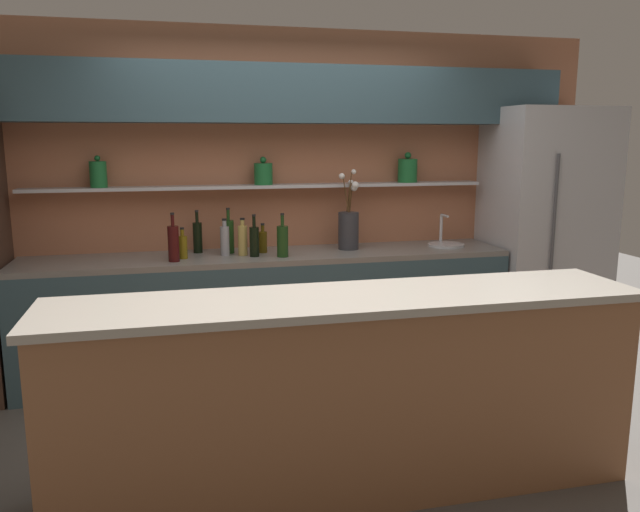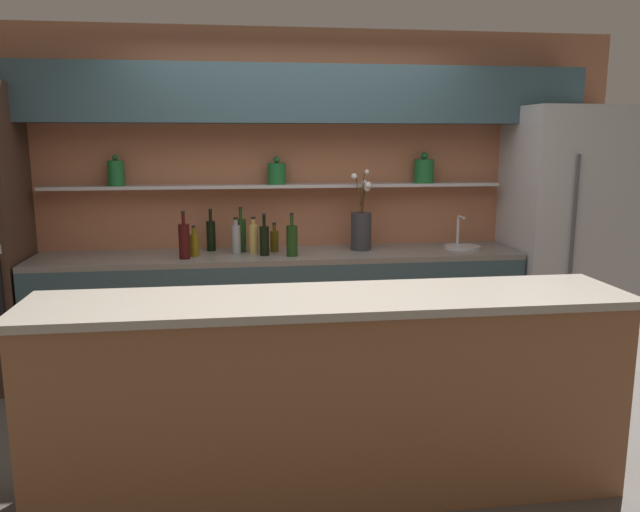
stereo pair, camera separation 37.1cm
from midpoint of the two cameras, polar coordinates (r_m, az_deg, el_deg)
ground_plane at (r=3.84m, az=2.81°, el=-16.76°), size 12.00×12.00×0.00m
back_wall_unit at (r=4.92m, az=-0.33°, el=8.15°), size 5.20×0.44×2.60m
back_counter_unit at (r=4.80m, az=-1.38°, el=-5.14°), size 3.62×0.62×0.92m
island_counter at (r=3.19m, az=4.54°, el=-12.57°), size 2.94×0.61×1.02m
refrigerator at (r=5.39m, az=23.51°, el=1.66°), size 0.90×0.73×2.01m
flower_vase at (r=4.83m, az=6.01°, el=2.65°), size 0.17×0.17×0.62m
sink_fixture at (r=5.06m, az=14.91°, el=0.95°), size 0.29×0.29×0.25m
bottle_wine_0 at (r=4.58m, az=-2.81°, el=1.47°), size 0.07×0.07×0.31m
bottle_wine_1 at (r=4.54m, az=-0.25°, el=1.44°), size 0.08×0.08×0.32m
bottle_oil_2 at (r=4.61m, az=-9.19°, el=1.05°), size 0.07×0.07×0.23m
bottle_wine_3 at (r=4.81m, az=-7.78°, el=1.91°), size 0.07×0.07×0.32m
bottle_oil_4 at (r=4.73m, az=-1.96°, el=1.42°), size 0.06×0.06×0.22m
bottle_spirit_5 at (r=4.64m, az=-3.83°, el=1.59°), size 0.07×0.07×0.28m
bottle_spirit_6 at (r=4.66m, az=-5.43°, el=1.59°), size 0.07×0.07×0.27m
bottle_wine_7 at (r=4.51m, az=-10.04°, el=1.37°), size 0.08×0.08×0.34m
bottle_wine_8 at (r=4.75m, az=-5.04°, el=1.94°), size 0.08×0.08×0.34m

